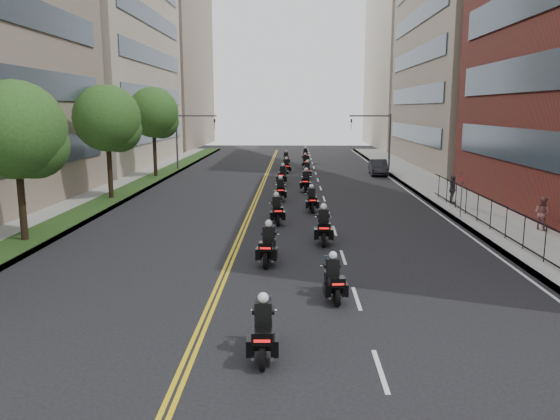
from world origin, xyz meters
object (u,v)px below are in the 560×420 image
at_px(motorcycle_4, 277,211).
at_px(motorcycle_10, 287,167).
at_px(motorcycle_2, 268,247).
at_px(motorcycle_3, 323,228).
at_px(parked_sedan, 378,167).
at_px(motorcycle_6, 281,191).
at_px(motorcycle_0, 263,332).
at_px(motorcycle_9, 307,171).
at_px(motorcycle_11, 305,163).
at_px(motorcycle_7, 306,182).
at_px(pedestrian_b, 542,213).
at_px(motorcycle_12, 286,159).
at_px(motorcycle_13, 305,156).
at_px(motorcycle_5, 312,201).
at_px(motorcycle_1, 333,281).
at_px(pedestrian_c, 453,189).
at_px(motorcycle_8, 283,176).

bearing_deg(motorcycle_4, motorcycle_10, 82.73).
height_order(motorcycle_2, motorcycle_3, motorcycle_3).
distance_m(motorcycle_4, parked_sedan, 23.82).
relative_size(motorcycle_6, motorcycle_10, 1.07).
bearing_deg(motorcycle_0, motorcycle_2, 90.31).
xyz_separation_m(motorcycle_9, motorcycle_11, (-0.02, 7.74, -0.01)).
relative_size(motorcycle_7, pedestrian_b, 1.46).
distance_m(motorcycle_3, motorcycle_4, 4.88).
bearing_deg(motorcycle_9, motorcycle_12, 100.97).
height_order(motorcycle_11, parked_sedan, motorcycle_11).
height_order(motorcycle_3, motorcycle_10, motorcycle_3).
xyz_separation_m(motorcycle_7, motorcycle_13, (0.42, 23.46, -0.00)).
bearing_deg(pedestrian_b, motorcycle_6, 25.20).
height_order(motorcycle_0, motorcycle_5, motorcycle_5).
xyz_separation_m(motorcycle_10, parked_sedan, (8.57, -0.90, 0.08)).
bearing_deg(motorcycle_4, motorcycle_1, -86.14).
relative_size(motorcycle_6, pedestrian_c, 1.28).
relative_size(motorcycle_11, pedestrian_c, 1.23).
relative_size(motorcycle_1, motorcycle_11, 0.96).
distance_m(motorcycle_2, motorcycle_10, 30.78).
relative_size(motorcycle_0, motorcycle_11, 1.00).
height_order(motorcycle_6, pedestrian_b, pedestrian_b).
bearing_deg(motorcycle_1, motorcycle_12, 87.02).
relative_size(motorcycle_4, motorcycle_11, 1.04).
distance_m(motorcycle_0, motorcycle_2, 8.34).
height_order(motorcycle_7, motorcycle_13, motorcycle_7).
bearing_deg(pedestrian_c, motorcycle_10, 31.74).
bearing_deg(motorcycle_5, motorcycle_1, -91.84).
xyz_separation_m(motorcycle_7, pedestrian_c, (9.17, -5.80, 0.35)).
relative_size(motorcycle_12, pedestrian_b, 1.29).
bearing_deg(motorcycle_12, motorcycle_13, 51.35).
height_order(motorcycle_1, motorcycle_9, motorcycle_9).
bearing_deg(motorcycle_7, motorcycle_12, 99.44).
distance_m(motorcycle_3, pedestrian_c, 13.25).
bearing_deg(motorcycle_7, motorcycle_10, 102.30).
xyz_separation_m(motorcycle_11, pedestrian_c, (8.92, -21.37, 0.41)).
bearing_deg(motorcycle_13, motorcycle_10, -98.79).
relative_size(motorcycle_1, motorcycle_10, 0.98).
relative_size(motorcycle_0, motorcycle_8, 0.93).
xyz_separation_m(motorcycle_2, motorcycle_4, (0.09, 7.73, -0.02)).
distance_m(motorcycle_3, motorcycle_13, 39.26).
bearing_deg(motorcycle_1, motorcycle_2, 113.54).
distance_m(motorcycle_4, motorcycle_11, 27.14).
bearing_deg(motorcycle_7, motorcycle_8, 120.11).
relative_size(motorcycle_4, motorcycle_6, 1.00).
distance_m(motorcycle_1, motorcycle_9, 31.13).
bearing_deg(motorcycle_8, motorcycle_13, 89.53).
height_order(motorcycle_1, motorcycle_3, motorcycle_3).
bearing_deg(motorcycle_4, pedestrian_b, -14.61).
distance_m(motorcycle_1, motorcycle_5, 15.37).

